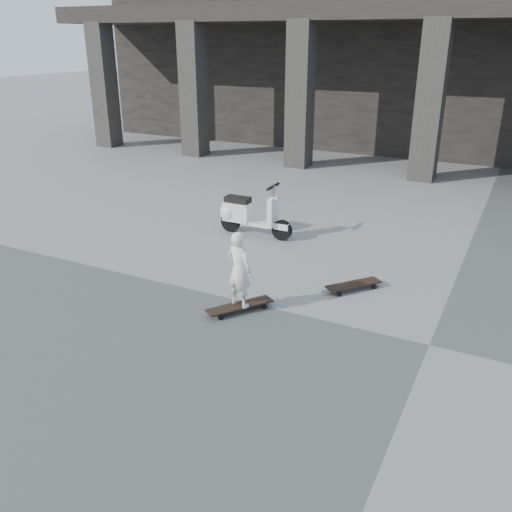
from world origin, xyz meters
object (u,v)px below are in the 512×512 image
at_px(skateboard_spare, 353,285).
at_px(child, 239,269).
at_px(scooter, 244,213).
at_px(longboard, 240,306).

distance_m(skateboard_spare, child, 1.91).
height_order(skateboard_spare, child, child).
relative_size(skateboard_spare, child, 0.76).
bearing_deg(skateboard_spare, child, 178.54).
relative_size(child, scooter, 0.73).
bearing_deg(longboard, skateboard_spare, -6.48).
height_order(child, scooter, child).
distance_m(skateboard_spare, scooter, 3.07).
bearing_deg(skateboard_spare, longboard, 178.54).
bearing_deg(longboard, scooter, 61.78).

